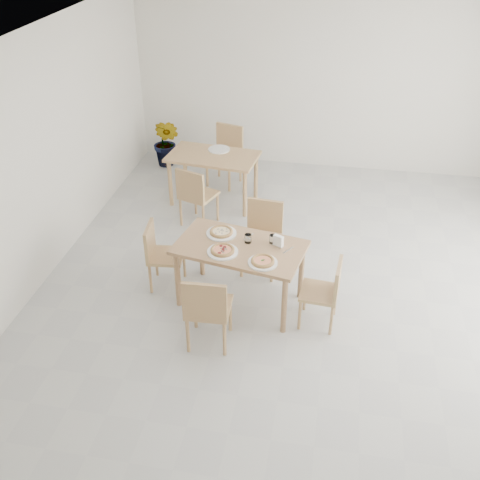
% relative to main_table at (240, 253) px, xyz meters
% --- Properties ---
extents(main_table, '(1.50, 1.03, 0.75)m').
position_rel_main_table_xyz_m(main_table, '(0.00, 0.00, 0.00)').
color(main_table, tan).
rests_on(main_table, ground).
extents(chair_south, '(0.46, 0.46, 0.89)m').
position_rel_main_table_xyz_m(chair_south, '(-0.18, -0.79, -0.14)').
color(chair_south, tan).
rests_on(chair_south, ground).
extents(chair_north, '(0.48, 0.48, 0.89)m').
position_rel_main_table_xyz_m(chair_north, '(0.14, 0.72, -0.14)').
color(chair_north, tan).
rests_on(chair_north, ground).
extents(chair_west, '(0.44, 0.44, 0.80)m').
position_rel_main_table_xyz_m(chair_west, '(-0.97, 0.14, -0.19)').
color(chair_west, tan).
rests_on(chair_west, ground).
extents(chair_east, '(0.42, 0.42, 0.79)m').
position_rel_main_table_xyz_m(chair_east, '(0.97, -0.21, -0.20)').
color(chair_east, tan).
rests_on(chair_east, ground).
extents(plate_margherita, '(0.31, 0.31, 0.02)m').
position_rel_main_table_xyz_m(plate_margherita, '(0.29, -0.28, 0.10)').
color(plate_margherita, white).
rests_on(plate_margherita, main_table).
extents(plate_mushroom, '(0.34, 0.34, 0.02)m').
position_rel_main_table_xyz_m(plate_mushroom, '(-0.25, 0.20, 0.10)').
color(plate_mushroom, white).
rests_on(plate_mushroom, main_table).
extents(plate_pepperoni, '(0.33, 0.33, 0.02)m').
position_rel_main_table_xyz_m(plate_pepperoni, '(-0.16, -0.16, 0.10)').
color(plate_pepperoni, white).
rests_on(plate_pepperoni, main_table).
extents(pizza_margherita, '(0.29, 0.29, 0.03)m').
position_rel_main_table_xyz_m(pizza_margherita, '(0.29, -0.28, 0.12)').
color(pizza_margherita, tan).
rests_on(pizza_margherita, plate_margherita).
extents(pizza_mushroom, '(0.33, 0.33, 0.03)m').
position_rel_main_table_xyz_m(pizza_mushroom, '(-0.25, 0.20, 0.12)').
color(pizza_mushroom, tan).
rests_on(pizza_mushroom, plate_mushroom).
extents(pizza_pepperoni, '(0.34, 0.34, 0.03)m').
position_rel_main_table_xyz_m(pizza_pepperoni, '(-0.16, -0.16, 0.12)').
color(pizza_pepperoni, tan).
rests_on(pizza_pepperoni, plate_pepperoni).
extents(tumbler_a, '(0.07, 0.07, 0.10)m').
position_rel_main_table_xyz_m(tumbler_a, '(0.07, 0.09, 0.14)').
color(tumbler_a, white).
rests_on(tumbler_a, main_table).
extents(tumbler_b, '(0.07, 0.07, 0.10)m').
position_rel_main_table_xyz_m(tumbler_b, '(0.34, 0.13, 0.14)').
color(tumbler_b, white).
rests_on(tumbler_b, main_table).
extents(napkin_holder, '(0.13, 0.11, 0.13)m').
position_rel_main_table_xyz_m(napkin_holder, '(0.41, 0.07, 0.16)').
color(napkin_holder, silver).
rests_on(napkin_holder, main_table).
extents(fork_a, '(0.10, 0.15, 0.01)m').
position_rel_main_table_xyz_m(fork_a, '(0.52, 0.01, 0.10)').
color(fork_a, silver).
rests_on(fork_a, main_table).
extents(fork_b, '(0.10, 0.16, 0.01)m').
position_rel_main_table_xyz_m(fork_b, '(0.06, 0.20, 0.10)').
color(fork_b, silver).
rests_on(fork_b, main_table).
extents(second_table, '(1.34, 0.86, 0.75)m').
position_rel_main_table_xyz_m(second_table, '(-0.82, 2.27, -0.01)').
color(second_table, tan).
rests_on(second_table, ground).
extents(chair_back_s, '(0.55, 0.55, 0.87)m').
position_rel_main_table_xyz_m(chair_back_s, '(-0.90, 1.54, -0.15)').
color(chair_back_s, tan).
rests_on(chair_back_s, ground).
extents(chair_back_n, '(0.56, 0.56, 0.92)m').
position_rel_main_table_xyz_m(chair_back_n, '(-0.76, 2.95, -0.13)').
color(chair_back_n, tan).
rests_on(chair_back_n, ground).
extents(plate_empty, '(0.32, 0.32, 0.02)m').
position_rel_main_table_xyz_m(plate_empty, '(-0.77, 2.47, 0.10)').
color(plate_empty, white).
rests_on(plate_empty, second_table).
extents(potted_plant, '(0.57, 0.52, 0.84)m').
position_rel_main_table_xyz_m(potted_plant, '(-1.86, 3.35, -0.24)').
color(potted_plant, '#1B5A1E').
rests_on(potted_plant, ground).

